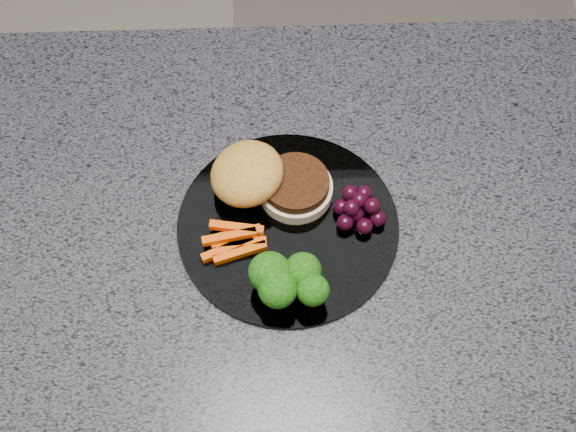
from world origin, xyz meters
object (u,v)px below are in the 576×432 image
object	(u,v)px
plate	(288,226)
island_cabinet	(219,356)
grape_bunch	(359,208)
burger	(264,181)

from	to	relation	value
plate	island_cabinet	bearing A→B (deg)	171.39
plate	grape_bunch	bearing A→B (deg)	7.41
grape_bunch	burger	bearing A→B (deg)	160.73
island_cabinet	burger	xyz separation A→B (m)	(0.09, 0.03, 0.50)
island_cabinet	plate	xyz separation A→B (m)	(0.12, -0.02, 0.47)
island_cabinet	burger	bearing A→B (deg)	19.13
burger	grape_bunch	size ratio (longest dim) A/B	2.59
grape_bunch	island_cabinet	bearing A→B (deg)	178.04
island_cabinet	plate	size ratio (longest dim) A/B	4.62
plate	burger	size ratio (longest dim) A/B	1.65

